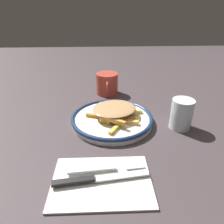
% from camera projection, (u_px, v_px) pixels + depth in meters
% --- Properties ---
extents(ground_plane, '(2.60, 2.60, 0.00)m').
position_uv_depth(ground_plane, '(112.00, 122.00, 0.68)').
color(ground_plane, '#3D3336').
extents(plate, '(0.26, 0.26, 0.02)m').
position_uv_depth(plate, '(112.00, 119.00, 0.67)').
color(plate, white).
rests_on(plate, ground_plane).
extents(fries_heap, '(0.20, 0.19, 0.04)m').
position_uv_depth(fries_heap, '(115.00, 111.00, 0.66)').
color(fries_heap, gold).
rests_on(fries_heap, plate).
extents(napkin, '(0.15, 0.22, 0.01)m').
position_uv_depth(napkin, '(102.00, 180.00, 0.45)').
color(napkin, silver).
rests_on(napkin, ground_plane).
extents(fork, '(0.03, 0.18, 0.01)m').
position_uv_depth(fork, '(107.00, 168.00, 0.47)').
color(fork, silver).
rests_on(fork, napkin).
extents(knife, '(0.04, 0.21, 0.01)m').
position_uv_depth(knife, '(93.00, 179.00, 0.44)').
color(knife, black).
rests_on(knife, napkin).
extents(water_glass, '(0.07, 0.07, 0.09)m').
position_uv_depth(water_glass, '(182.00, 114.00, 0.63)').
color(water_glass, silver).
rests_on(water_glass, ground_plane).
extents(coffee_mug, '(0.12, 0.09, 0.09)m').
position_uv_depth(coffee_mug, '(107.00, 84.00, 0.87)').
color(coffee_mug, '#B84131').
rests_on(coffee_mug, ground_plane).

